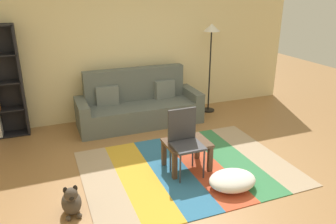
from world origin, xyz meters
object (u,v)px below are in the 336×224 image
pouf (232,180)px  dog (71,201)px  folding_chair (185,137)px  couch (139,106)px  coffee_table (187,147)px  standing_lamp (211,39)px  tv_remote (184,140)px

pouf → dog: bearing=173.3°
dog → folding_chair: 1.63m
pouf → folding_chair: (-0.40, 0.59, 0.42)m
couch → coffee_table: size_ratio=3.72×
dog → folding_chair: size_ratio=0.44×
couch → standing_lamp: bearing=3.7°
coffee_table → pouf: (0.34, -0.66, -0.22)m
couch → dog: size_ratio=5.69×
coffee_table → folding_chair: 0.23m
coffee_table → pouf: bearing=-63.1°
standing_lamp → couch: bearing=-176.3°
couch → dog: bearing=-122.9°
couch → tv_remote: (0.11, -1.81, 0.09)m
pouf → dog: size_ratio=1.55×
pouf → folding_chair: size_ratio=0.68×
coffee_table → dog: bearing=-164.9°
couch → folding_chair: 1.95m
couch → standing_lamp: 1.89m
coffee_table → tv_remote: tv_remote is taller
standing_lamp → folding_chair: (-1.46, -2.03, -0.93)m
coffee_table → folding_chair: size_ratio=0.67×
coffee_table → standing_lamp: bearing=54.7°
coffee_table → tv_remote: size_ratio=4.05×
folding_chair → standing_lamp: bearing=72.4°
coffee_table → pouf: 0.77m
pouf → folding_chair: 0.83m
coffee_table → standing_lamp: 2.66m
standing_lamp → tv_remote: (-1.40, -1.91, -1.04)m
tv_remote → folding_chair: folding_chair is taller
coffee_table → tv_remote: (-0.01, 0.05, 0.10)m
folding_chair → pouf: bearing=-37.6°
dog → folding_chair: (1.55, 0.36, 0.37)m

